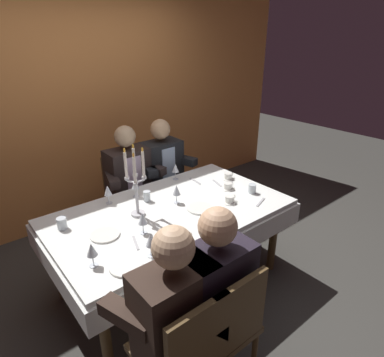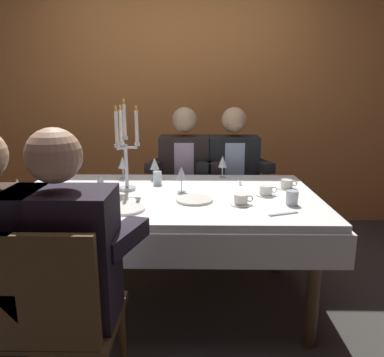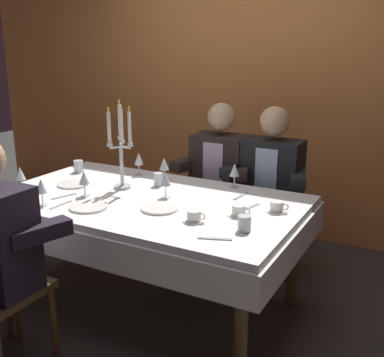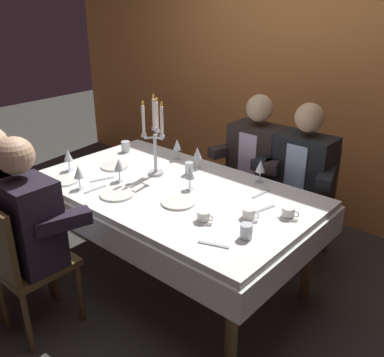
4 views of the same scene
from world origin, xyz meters
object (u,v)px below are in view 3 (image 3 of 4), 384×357
Objects in this scene: coffee_cup_1 at (277,207)px; coffee_cup_2 at (194,217)px; wine_glass_3 at (139,160)px; wine_glass_6 at (41,187)px; seated_diner_2 at (221,168)px; water_tumbler_2 at (79,166)px; dinner_plate_1 at (73,184)px; wine_glass_2 at (84,178)px; wine_glass_0 at (164,164)px; water_tumbler_0 at (244,223)px; seated_diner_3 at (272,175)px; dinner_plate_3 at (89,207)px; dinner_plate_0 at (21,200)px; wine_glass_1 at (165,180)px; wine_glass_4 at (235,171)px; water_tumbler_1 at (158,179)px; dining_table at (147,216)px; dinner_plate_2 at (160,208)px; coffee_cup_0 at (239,211)px; wine_glass_5 at (20,174)px; candelabra at (121,150)px.

coffee_cup_2 is at bearing -133.63° from coffee_cup_1.
wine_glass_3 and wine_glass_6 have the same top height.
water_tumbler_2 is at bearing -144.94° from seated_diner_2.
dinner_plate_1 is 0.29m from wine_glass_2.
wine_glass_0 reaches higher than water_tumbler_0.
seated_diner_3 reaches higher than wine_glass_6.
wine_glass_3 reaches higher than dinner_plate_3.
dinner_plate_1 is 0.63m from wine_glass_0.
water_tumbler_2 is at bearing 135.12° from wine_glass_2.
wine_glass_1 is (0.74, 0.47, 0.11)m from dinner_plate_0.
water_tumbler_0 is at bearing -34.92° from wine_glass_0.
dinner_plate_0 is 0.46m from dinner_plate_3.
wine_glass_3 is at bearing 149.91° from water_tumbler_0.
water_tumbler_0 is 0.07× the size of seated_diner_2.
water_tumbler_0 is 0.36m from coffee_cup_1.
wine_glass_6 is 1.42m from seated_diner_2.
water_tumbler_1 is at bearing -155.26° from wine_glass_4.
dining_table is at bearing -50.87° from wine_glass_3.
wine_glass_6 is at bearing -170.29° from water_tumbler_0.
dinner_plate_2 is 0.67m from coffee_cup_1.
coffee_cup_0 reaches higher than dinner_plate_2.
wine_glass_1 is 1.00× the size of wine_glass_3.
water_tumbler_2 is (0.00, 0.54, -0.07)m from wine_glass_5.
wine_glass_5 is at bearing -127.06° from dinner_plate_1.
seated_diner_2 reaches higher than water_tumbler_2.
water_tumbler_1 reaches higher than dinner_plate_3.
water_tumbler_1 is at bearing 49.47° from dinner_plate_0.
candelabra is 3.56× the size of wine_glass_2.
wine_glass_3 is 1.00× the size of wine_glass_5.
coffee_cup_2 is (0.81, -0.06, -0.09)m from wine_glass_2.
wine_glass_4 is at bearing 25.97° from dinner_plate_1.
seated_diner_3 is at bearing 28.81° from wine_glass_3.
coffee_cup_0 is (1.41, 0.26, -0.09)m from wine_glass_5.
dinner_plate_2 is 0.65m from wine_glass_4.
seated_diner_3 reaches higher than wine_glass_3.
wine_glass_2 is 1.19m from coffee_cup_1.
dinner_plate_3 is 0.94m from water_tumbler_0.
water_tumbler_0 reaches higher than coffee_cup_1.
dinner_plate_2 is 1.33× the size of wine_glass_1.
wine_glass_5 reaches higher than dinner_plate_1.
coffee_cup_2 is (-0.29, -0.01, -0.01)m from water_tumbler_0.
dinner_plate_3 is 0.76m from wine_glass_3.
coffee_cup_0 is 0.23m from coffee_cup_1.
wine_glass_0 is at bearing 64.70° from wine_glass_2.
wine_glass_2 is at bearing 69.00° from wine_glass_6.
wine_glass_0 is 1.00× the size of wine_glass_6.
dining_table is at bearing 164.22° from water_tumbler_0.
candelabra is 2.78× the size of dinner_plate_1.
wine_glass_6 is (-0.27, -0.10, 0.11)m from dinner_plate_3.
water_tumbler_0 reaches higher than dinner_plate_1.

